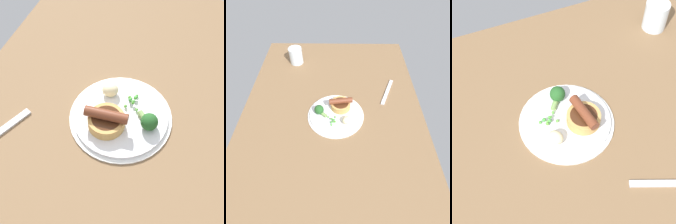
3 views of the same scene
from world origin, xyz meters
The scene contains 6 objects.
dining_table centered at (0.00, 0.00, 1.50)cm, with size 110.00×80.00×3.00cm, color brown.
dinner_plate centered at (3.69, 1.59, 3.57)cm, with size 24.30×24.30×1.40cm.
sausage_pudding centered at (-0.04, 3.67, 6.44)cm, with size 8.54×10.19×5.27cm.
pea_pile centered at (8.09, 0.30, 5.34)cm, with size 4.87×3.58×1.71cm.
broccoli_floret_far centered at (3.38, -5.34, 6.33)cm, with size 5.12×5.64×4.06cm.
potato_chunk_1 centered at (8.52, 6.27, 6.03)cm, with size 4.01×3.35×3.26cm, color beige.
Camera 1 is at (-41.86, -15.21, 77.57)cm, focal length 60.00 mm.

